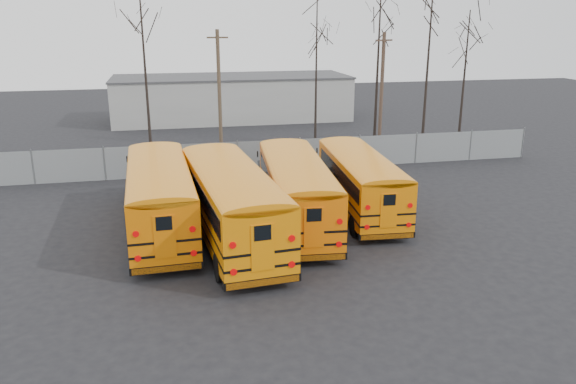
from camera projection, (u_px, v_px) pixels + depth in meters
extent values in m
plane|color=black|center=(274.00, 244.00, 24.20)|extent=(120.00, 120.00, 0.00)
cube|color=gray|center=(238.00, 157.00, 35.12)|extent=(40.00, 0.04, 2.00)
cube|color=#A9A8A4|center=(232.00, 98.00, 53.90)|extent=(22.00, 8.00, 4.00)
cylinder|color=black|center=(134.00, 255.00, 21.78)|extent=(0.34, 1.07, 1.06)
cylinder|color=black|center=(196.00, 249.00, 22.34)|extent=(0.34, 1.07, 1.06)
cylinder|color=black|center=(135.00, 190.00, 29.99)|extent=(0.34, 1.07, 1.06)
cylinder|color=black|center=(180.00, 187.00, 30.55)|extent=(0.34, 1.07, 1.06)
cube|color=orange|center=(160.00, 196.00, 24.87)|extent=(3.01, 9.92, 2.48)
cube|color=orange|center=(157.00, 178.00, 30.46)|extent=(2.44, 1.88, 1.06)
cube|color=black|center=(159.00, 186.00, 24.51)|extent=(3.01, 8.86, 0.74)
cube|color=black|center=(160.00, 206.00, 25.93)|extent=(3.11, 11.73, 0.10)
cube|color=black|center=(160.00, 196.00, 25.77)|extent=(3.11, 11.73, 0.10)
cube|color=black|center=(167.00, 268.00, 20.80)|extent=(2.71, 0.33, 0.30)
cube|color=black|center=(157.00, 184.00, 31.41)|extent=(2.54, 0.31, 0.27)
cube|color=orange|center=(165.00, 237.00, 20.32)|extent=(0.79, 0.07, 1.64)
cylinder|color=#B20505|center=(138.00, 259.00, 20.29)|extent=(0.23, 0.05, 0.23)
cylinder|color=#B20505|center=(194.00, 253.00, 20.77)|extent=(0.23, 0.05, 0.23)
cylinder|color=#B20505|center=(136.00, 234.00, 20.01)|extent=(0.23, 0.05, 0.23)
cylinder|color=#B20505|center=(192.00, 229.00, 20.48)|extent=(0.23, 0.05, 0.23)
cylinder|color=black|center=(220.00, 268.00, 20.63)|extent=(0.40, 1.12, 1.10)
cylinder|color=black|center=(284.00, 259.00, 21.33)|extent=(0.40, 1.12, 1.10)
cylinder|color=black|center=(187.00, 196.00, 29.03)|extent=(0.40, 1.12, 1.10)
cylinder|color=black|center=(234.00, 191.00, 29.74)|extent=(0.40, 1.12, 1.10)
cube|color=orange|center=(232.00, 202.00, 23.85)|extent=(3.65, 10.41, 2.58)
cube|color=orange|center=(209.00, 181.00, 29.57)|extent=(2.63, 2.08, 1.10)
cube|color=black|center=(233.00, 191.00, 23.48)|extent=(3.60, 9.32, 0.77)
cube|color=black|center=(228.00, 213.00, 24.94)|extent=(3.85, 12.29, 0.10)
cube|color=black|center=(228.00, 201.00, 24.77)|extent=(3.85, 12.29, 0.10)
cube|color=black|center=(262.00, 281.00, 19.70)|extent=(2.82, 0.49, 0.31)
cube|color=black|center=(206.00, 188.00, 30.55)|extent=(2.64, 0.46, 0.29)
cube|color=orange|center=(263.00, 248.00, 19.20)|extent=(0.82, 0.12, 1.70)
cylinder|color=#B20505|center=(234.00, 272.00, 19.12)|extent=(0.24, 0.07, 0.24)
cylinder|color=#B20505|center=(292.00, 265.00, 19.71)|extent=(0.24, 0.07, 0.24)
cylinder|color=#B20505|center=(233.00, 245.00, 18.83)|extent=(0.24, 0.07, 0.24)
cylinder|color=#B20505|center=(292.00, 238.00, 19.42)|extent=(0.24, 0.07, 0.24)
cylinder|color=black|center=(279.00, 244.00, 22.89)|extent=(0.38, 1.06, 1.04)
cylinder|color=black|center=(336.00, 241.00, 23.17)|extent=(0.38, 1.06, 1.04)
cylinder|color=black|center=(262.00, 184.00, 31.18)|extent=(0.38, 1.06, 1.04)
cylinder|color=black|center=(304.00, 182.00, 31.46)|extent=(0.38, 1.06, 1.04)
cube|color=orange|center=(296.00, 190.00, 25.88)|extent=(3.44, 9.87, 2.45)
cube|color=orange|center=(282.00, 172.00, 31.51)|extent=(2.49, 1.97, 1.04)
cube|color=black|center=(297.00, 180.00, 25.52)|extent=(3.39, 8.84, 0.73)
cube|color=black|center=(294.00, 200.00, 26.94)|extent=(3.63, 11.66, 0.09)
cube|color=black|center=(294.00, 189.00, 26.79)|extent=(3.63, 11.66, 0.09)
cube|color=black|center=(313.00, 257.00, 21.77)|extent=(2.67, 0.46, 0.29)
cube|color=black|center=(281.00, 178.00, 32.47)|extent=(2.51, 0.43, 0.27)
cube|color=orange|center=(314.00, 228.00, 21.29)|extent=(0.78, 0.11, 1.61)
cylinder|color=#B20505|center=(288.00, 247.00, 21.38)|extent=(0.23, 0.06, 0.23)
cylinder|color=#B20505|center=(339.00, 244.00, 21.61)|extent=(0.23, 0.06, 0.23)
cylinder|color=#B20505|center=(288.00, 224.00, 21.10)|extent=(0.23, 0.06, 0.23)
cylinder|color=#B20505|center=(340.00, 222.00, 21.33)|extent=(0.23, 0.06, 0.23)
cylinder|color=black|center=(354.00, 226.00, 25.00)|extent=(0.34, 0.98, 0.97)
cylinder|color=black|center=(401.00, 223.00, 25.30)|extent=(0.34, 0.98, 0.97)
cylinder|color=black|center=(319.00, 177.00, 32.68)|extent=(0.34, 0.98, 0.97)
cylinder|color=black|center=(355.00, 176.00, 32.98)|extent=(0.34, 0.98, 0.97)
cube|color=orange|center=(360.00, 181.00, 27.79)|extent=(3.04, 9.14, 2.27)
cube|color=orange|center=(336.00, 167.00, 33.01)|extent=(2.28, 1.79, 0.97)
cube|color=black|center=(362.00, 172.00, 27.46)|extent=(3.01, 8.18, 0.68)
cube|color=black|center=(356.00, 190.00, 28.77)|extent=(3.18, 10.80, 0.09)
cube|color=black|center=(356.00, 181.00, 28.63)|extent=(3.18, 10.80, 0.09)
cube|color=black|center=(387.00, 236.00, 23.98)|extent=(2.48, 0.38, 0.27)
cube|color=black|center=(333.00, 172.00, 33.90)|extent=(2.33, 0.35, 0.25)
cube|color=orange|center=(389.00, 211.00, 23.54)|extent=(0.73, 0.09, 1.50)
cylinder|color=#B20505|center=(367.00, 227.00, 23.60)|extent=(0.21, 0.05, 0.21)
cylinder|color=#B20505|center=(409.00, 225.00, 23.85)|extent=(0.21, 0.05, 0.21)
cylinder|color=#B20505|center=(368.00, 208.00, 23.34)|extent=(0.21, 0.05, 0.21)
cylinder|color=#B20505|center=(410.00, 206.00, 23.59)|extent=(0.21, 0.05, 0.21)
cylinder|color=brown|center=(219.00, 90.00, 41.05)|extent=(0.27, 0.27, 8.60)
cube|color=brown|center=(217.00, 38.00, 39.95)|extent=(1.53, 0.25, 0.11)
cylinder|color=#4A362A|center=(381.00, 92.00, 40.56)|extent=(0.26, 0.26, 8.42)
cube|color=#4A362A|center=(384.00, 40.00, 39.48)|extent=(1.44, 0.62, 0.11)
cone|color=black|center=(145.00, 69.00, 35.27)|extent=(0.26, 0.26, 12.51)
cone|color=black|center=(316.00, 74.00, 39.26)|extent=(0.26, 0.26, 11.15)
cone|color=black|center=(378.00, 68.00, 40.61)|extent=(0.26, 0.26, 11.85)
cone|color=black|center=(428.00, 66.00, 38.31)|extent=(0.26, 0.26, 12.40)
cone|color=black|center=(464.00, 81.00, 41.24)|extent=(0.26, 0.26, 9.91)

